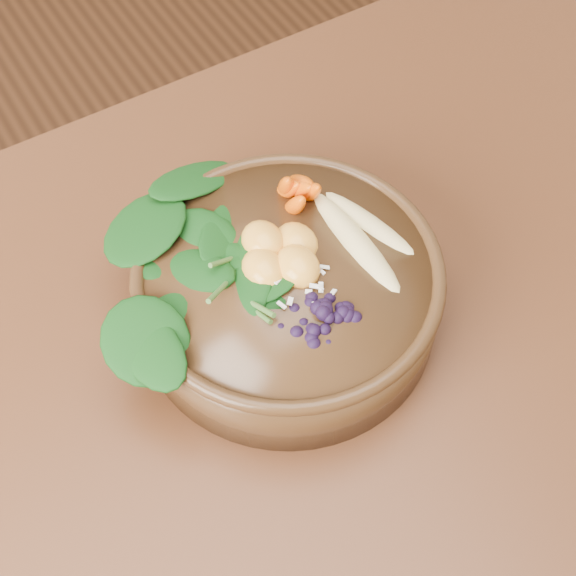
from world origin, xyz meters
The scene contains 8 objects.
dining_table centered at (0.00, 0.00, 0.66)m, with size 1.60×0.90×0.75m.
stoneware_bowl centered at (0.09, 0.07, 0.79)m, with size 0.30×0.30×0.08m, color #412915.
kale_heap centered at (0.04, 0.13, 0.85)m, with size 0.20×0.18×0.05m, color #104010, non-canonical shape.
carrot_cluster centered at (0.14, 0.15, 0.87)m, with size 0.06×0.06×0.08m, color #FD6001, non-canonical shape.
banana_halves centered at (0.17, 0.07, 0.85)m, with size 0.07×0.17×0.03m.
mandarin_cluster centered at (0.09, 0.09, 0.85)m, with size 0.09×0.10×0.03m, color gold, non-canonical shape.
blueberry_pile centered at (0.09, 0.00, 0.85)m, with size 0.14×0.11×0.04m, color black, non-canonical shape.
coconut_flakes centered at (0.09, 0.05, 0.84)m, with size 0.10×0.07×0.01m, color white, non-canonical shape.
Camera 1 is at (-0.15, -0.32, 1.46)m, focal length 50.00 mm.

